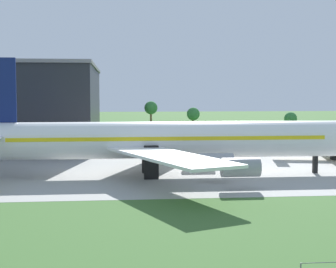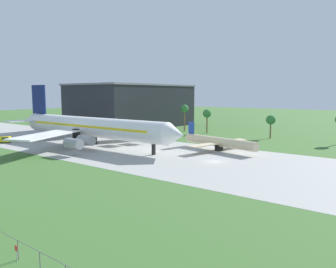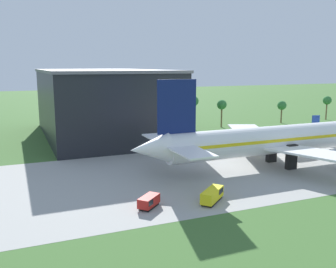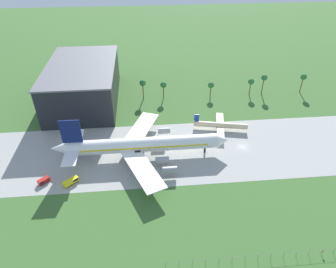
{
  "view_description": "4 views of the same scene",
  "coord_description": "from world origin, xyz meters",
  "px_view_note": "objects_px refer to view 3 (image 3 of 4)",
  "views": [
    {
      "loc": [
        -53.1,
        -89.94,
        14.29
      ],
      "look_at": [
        -44.33,
        -2.17,
        7.21
      ],
      "focal_mm": 55.0,
      "sensor_mm": 36.0,
      "label": 1
    },
    {
      "loc": [
        39.31,
        -70.93,
        16.84
      ],
      "look_at": [
        -12.94,
        -2.17,
        6.21
      ],
      "focal_mm": 35.0,
      "sensor_mm": 36.0,
      "label": 2
    },
    {
      "loc": [
        -103.79,
        -69.59,
        22.73
      ],
      "look_at": [
        -75.72,
        -2.17,
        9.37
      ],
      "focal_mm": 40.0,
      "sensor_mm": 36.0,
      "label": 3
    },
    {
      "loc": [
        -43.96,
        -104.87,
        82.99
      ],
      "look_at": [
        -33.68,
        5.0,
        6.0
      ],
      "focal_mm": 32.0,
      "sensor_mm": 36.0,
      "label": 4
    }
  ],
  "objects_px": {
    "baggage_tug": "(148,202)",
    "terminal_building": "(102,103)",
    "fuel_truck": "(213,195)",
    "jet_airliner": "(288,139)"
  },
  "relations": [
    {
      "from": "baggage_tug",
      "to": "terminal_building",
      "type": "distance_m",
      "value": 68.55
    },
    {
      "from": "fuel_truck",
      "to": "terminal_building",
      "type": "distance_m",
      "value": 69.6
    },
    {
      "from": "jet_airliner",
      "to": "baggage_tug",
      "type": "height_order",
      "value": "jet_airliner"
    },
    {
      "from": "jet_airliner",
      "to": "terminal_building",
      "type": "xyz_separation_m",
      "value": [
        -31.1,
        54.26,
        4.61
      ]
    },
    {
      "from": "jet_airliner",
      "to": "baggage_tug",
      "type": "bearing_deg",
      "value": -161.38
    },
    {
      "from": "jet_airliner",
      "to": "fuel_truck",
      "type": "xyz_separation_m",
      "value": [
        -27.97,
        -14.61,
        -4.93
      ]
    },
    {
      "from": "baggage_tug",
      "to": "terminal_building",
      "type": "height_order",
      "value": "terminal_building"
    },
    {
      "from": "baggage_tug",
      "to": "fuel_truck",
      "type": "xyz_separation_m",
      "value": [
        11.01,
        -1.47,
        0.14
      ]
    },
    {
      "from": "baggage_tug",
      "to": "fuel_truck",
      "type": "relative_size",
      "value": 0.76
    },
    {
      "from": "fuel_truck",
      "to": "jet_airliner",
      "type": "bearing_deg",
      "value": 27.57
    }
  ]
}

